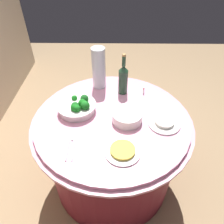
# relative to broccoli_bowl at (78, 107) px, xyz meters

# --- Properties ---
(ground_plane) EXTENTS (6.00, 6.00, 0.00)m
(ground_plane) POSITION_rel_broccoli_bowl_xyz_m (-0.06, -0.25, -0.78)
(ground_plane) COLOR #9E7F5B
(buffet_table) EXTENTS (1.16, 1.16, 0.74)m
(buffet_table) POSITION_rel_broccoli_bowl_xyz_m (-0.06, -0.25, -0.41)
(buffet_table) COLOR maroon
(buffet_table) RESTS_ON ground_plane
(broccoli_bowl) EXTENTS (0.28, 0.28, 0.12)m
(broccoli_bowl) POSITION_rel_broccoli_bowl_xyz_m (0.00, 0.00, 0.00)
(broccoli_bowl) COLOR white
(broccoli_bowl) RESTS_ON buffet_table
(plate_stack) EXTENTS (0.21, 0.21, 0.07)m
(plate_stack) POSITION_rel_broccoli_bowl_xyz_m (-0.09, -0.35, -0.01)
(plate_stack) COLOR white
(plate_stack) RESTS_ON buffet_table
(wine_bottle) EXTENTS (0.07, 0.07, 0.34)m
(wine_bottle) POSITION_rel_broccoli_bowl_xyz_m (0.24, -0.33, 0.08)
(wine_bottle) COLOR #1F4028
(wine_bottle) RESTS_ON buffet_table
(decorative_fruit_vase) EXTENTS (0.11, 0.11, 0.34)m
(decorative_fruit_vase) POSITION_rel_broccoli_bowl_xyz_m (0.34, -0.14, 0.12)
(decorative_fruit_vase) COLOR silver
(decorative_fruit_vase) RESTS_ON buffet_table
(serving_tongs) EXTENTS (0.17, 0.05, 0.01)m
(serving_tongs) POSITION_rel_broccoli_bowl_xyz_m (-0.36, 0.00, -0.04)
(serving_tongs) COLOR silver
(serving_tongs) RESTS_ON buffet_table
(food_plate_rice) EXTENTS (0.22, 0.22, 0.03)m
(food_plate_rice) POSITION_rel_broccoli_bowl_xyz_m (-0.13, -0.61, -0.03)
(food_plate_rice) COLOR white
(food_plate_rice) RESTS_ON buffet_table
(food_plate_fried_egg) EXTENTS (0.22, 0.22, 0.03)m
(food_plate_fried_egg) POSITION_rel_broccoli_bowl_xyz_m (-0.37, -0.32, -0.03)
(food_plate_fried_egg) COLOR white
(food_plate_fried_egg) RESTS_ON buffet_table
(label_placard_front) EXTENTS (0.05, 0.01, 0.05)m
(label_placard_front) POSITION_rel_broccoli_bowl_xyz_m (0.25, -0.50, -0.01)
(label_placard_front) COLOR white
(label_placard_front) RESTS_ON buffet_table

